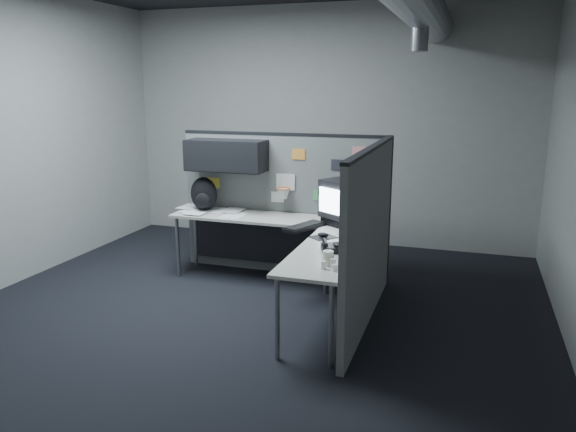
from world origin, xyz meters
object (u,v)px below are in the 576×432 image
(desk, at_px, (286,236))
(backpack, at_px, (204,195))
(keyboard, at_px, (304,227))
(monitor, at_px, (346,201))
(phone, at_px, (332,247))

(desk, relative_size, backpack, 5.93)
(desk, relative_size, keyboard, 4.42)
(keyboard, bearing_deg, desk, 135.07)
(monitor, height_order, keyboard, monitor)
(backpack, bearing_deg, phone, -32.17)
(monitor, bearing_deg, keyboard, -149.89)
(keyboard, height_order, phone, phone)
(phone, bearing_deg, desk, 120.08)
(phone, relative_size, backpack, 0.65)
(desk, distance_m, monitor, 0.71)
(keyboard, bearing_deg, monitor, 20.23)
(monitor, xyz_separation_m, backpack, (-1.69, 0.12, -0.05))
(monitor, relative_size, backpack, 1.46)
(backpack, bearing_deg, monitor, -4.23)
(desk, relative_size, monitor, 4.06)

